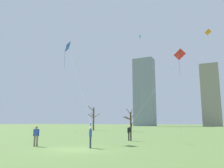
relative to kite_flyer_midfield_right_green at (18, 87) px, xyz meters
The scene contains 12 objects.
ground_plane 7.43m from the kite_flyer_midfield_right_green, ahead, with size 400.00×400.00×0.00m, color #5B7A3D.
kite_flyer_midfield_right_green is the anchor object (origin of this frame).
kite_flyer_far_back_blue 5.71m from the kite_flyer_midfield_right_green, 31.48° to the left, with size 6.48×5.48×11.06m.
kite_flyer_foreground_right_red 12.51m from the kite_flyer_midfield_right_green, 53.11° to the left, with size 6.03×3.12×10.11m.
bystander_watching_nearby 4.30m from the kite_flyer_midfield_right_green, 30.31° to the left, with size 0.49×0.30×1.62m.
distant_kite_low_near_trees_purple 29.73m from the kite_flyer_midfield_right_green, 99.23° to the left, with size 8.32×1.41×28.45m.
distant_kite_drifting_left_teal 33.45m from the kite_flyer_midfield_right_green, 88.84° to the left, with size 1.00×2.95×20.80m.
distant_kite_high_overhead_orange 31.01m from the kite_flyer_midfield_right_green, 61.57° to the left, with size 5.36×3.28×17.45m.
bare_tree_far_right_edge 32.62m from the kite_flyer_midfield_right_green, 94.41° to the left, with size 2.46×3.86×4.87m.
bare_tree_left_of_center 36.02m from the kite_flyer_midfield_right_green, 110.35° to the left, with size 2.93×1.88×5.89m.
skyline_short_annex 105.91m from the kite_flyer_midfield_right_green, 83.76° to the left, with size 8.57×7.06×30.22m.
skyline_mid_tower_left 105.81m from the kite_flyer_midfield_right_green, 101.75° to the left, with size 10.93×6.71×36.53m.
Camera 1 is at (9.55, -13.79, 1.93)m, focal length 35.91 mm.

